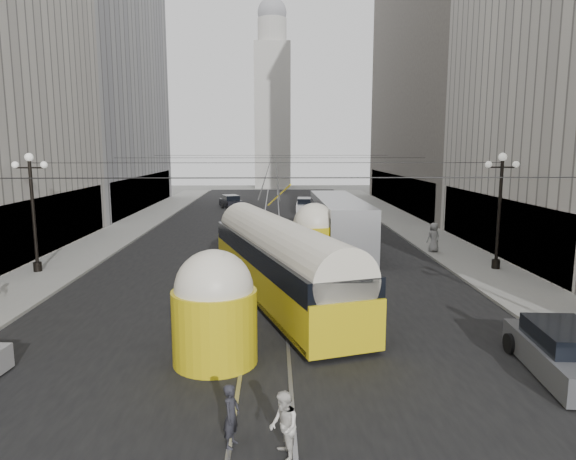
{
  "coord_description": "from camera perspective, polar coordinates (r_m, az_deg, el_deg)",
  "views": [
    {
      "loc": [
        0.31,
        -9.54,
        6.78
      ],
      "look_at": [
        0.91,
        13.52,
        3.08
      ],
      "focal_mm": 32.0,
      "sensor_mm": 36.0,
      "label": 1
    }
  ],
  "objects": [
    {
      "name": "city_bus",
      "position": [
        35.13,
        5.69,
        1.01
      ],
      "size": [
        3.08,
        13.38,
        3.39
      ],
      "color": "#A7A8AC",
      "rests_on": "ground"
    },
    {
      "name": "road",
      "position": [
        42.58,
        -1.89,
        -0.06
      ],
      "size": [
        20.0,
        85.0,
        0.02
      ],
      "primitive_type": "cube",
      "color": "black",
      "rests_on": "ground"
    },
    {
      "name": "catenary",
      "position": [
        41.04,
        -1.78,
        7.85
      ],
      "size": [
        25.0,
        72.0,
        0.23
      ],
      "color": "black",
      "rests_on": "ground"
    },
    {
      "name": "pedestrian_sidewalk_right",
      "position": [
        34.33,
        15.88,
        -0.78
      ],
      "size": [
        1.06,
        0.85,
        1.89
      ],
      "primitive_type": "imported",
      "rotation": [
        0.0,
        0.0,
        3.5
      ],
      "color": "gray",
      "rests_on": "sidewalk_right"
    },
    {
      "name": "building_right_far",
      "position": [
        61.56,
        18.05,
        17.58
      ],
      "size": [
        12.6,
        32.6,
        32.6
      ],
      "color": "#514C47",
      "rests_on": "ground"
    },
    {
      "name": "lamppost_left_mid",
      "position": [
        30.57,
        -26.5,
        2.45
      ],
      "size": [
        1.86,
        0.44,
        6.37
      ],
      "color": "black",
      "rests_on": "sidewalk_left"
    },
    {
      "name": "lamppost_right_mid",
      "position": [
        30.31,
        22.46,
        2.67
      ],
      "size": [
        1.86,
        0.44,
        6.37
      ],
      "color": "black",
      "rests_on": "sidewalk_right"
    },
    {
      "name": "sedan_dark_far",
      "position": [
        60.05,
        -6.37,
        3.16
      ],
      "size": [
        3.13,
        4.7,
        1.38
      ],
      "color": "black",
      "rests_on": "ground"
    },
    {
      "name": "building_left_far",
      "position": [
        61.48,
        -21.59,
        15.52
      ],
      "size": [
        12.6,
        28.6,
        28.6
      ],
      "color": "#999999",
      "rests_on": "ground"
    },
    {
      "name": "sedan_grey",
      "position": [
        17.94,
        28.31,
        -11.9
      ],
      "size": [
        2.35,
        4.89,
        1.5
      ],
      "color": "#5A5B5F",
      "rests_on": "ground"
    },
    {
      "name": "sidewalk_right",
      "position": [
        47.49,
        12.77,
        0.76
      ],
      "size": [
        4.0,
        72.0,
        0.15
      ],
      "primitive_type": "cube",
      "color": "gray",
      "rests_on": "ground"
    },
    {
      "name": "sidewalk_left",
      "position": [
        47.65,
        -16.45,
        0.64
      ],
      "size": [
        4.0,
        72.0,
        0.15
      ],
      "primitive_type": "cube",
      "color": "gray",
      "rests_on": "ground"
    },
    {
      "name": "pedestrian_crossing_a",
      "position": [
        12.49,
        -6.3,
        -19.82
      ],
      "size": [
        0.51,
        0.63,
        1.49
      ],
      "primitive_type": "imported",
      "rotation": [
        0.0,
        0.0,
        1.27
      ],
      "color": "#222227",
      "rests_on": "ground"
    },
    {
      "name": "rail_left",
      "position": [
        42.6,
        -2.9,
        -0.07
      ],
      "size": [
        0.12,
        85.0,
        0.04
      ],
      "primitive_type": "cube",
      "color": "gray",
      "rests_on": "ground"
    },
    {
      "name": "rail_right",
      "position": [
        42.58,
        -0.88,
        -0.06
      ],
      "size": [
        0.12,
        85.0,
        0.04
      ],
      "primitive_type": "cube",
      "color": "gray",
      "rests_on": "ground"
    },
    {
      "name": "pedestrian_crossing_b",
      "position": [
        11.98,
        -0.48,
        -20.96
      ],
      "size": [
        0.73,
        0.86,
        1.55
      ],
      "primitive_type": "imported",
      "rotation": [
        0.0,
        0.0,
        -1.37
      ],
      "color": "silver",
      "rests_on": "ground"
    },
    {
      "name": "sedan_white_far",
      "position": [
        55.0,
        1.98,
        2.73
      ],
      "size": [
        2.27,
        4.88,
        1.5
      ],
      "color": "white",
      "rests_on": "ground"
    },
    {
      "name": "streetcar",
      "position": [
        22.93,
        -0.99,
        -3.4
      ],
      "size": [
        6.89,
        16.3,
        3.71
      ],
      "color": "gold",
      "rests_on": "ground"
    },
    {
      "name": "distant_tower",
      "position": [
        89.91,
        -1.74,
        14.32
      ],
      "size": [
        6.0,
        6.0,
        31.36
      ],
      "color": "#B2AFA8",
      "rests_on": "ground"
    }
  ]
}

